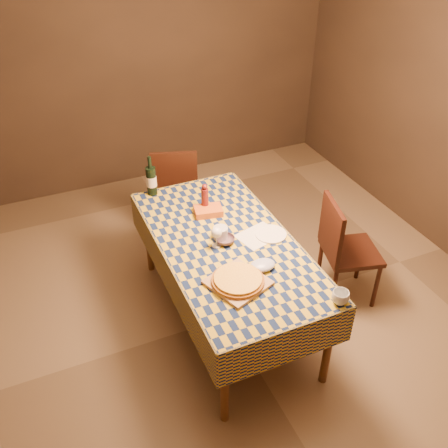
# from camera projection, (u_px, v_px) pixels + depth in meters

# --- Properties ---
(room) EXTENTS (5.00, 5.10, 2.70)m
(room) POSITION_uv_depth(u_px,v_px,m) (227.00, 172.00, 3.27)
(room) COLOR brown
(room) RESTS_ON ground
(dining_table) EXTENTS (0.94, 1.84, 0.77)m
(dining_table) POSITION_uv_depth(u_px,v_px,m) (227.00, 251.00, 3.65)
(dining_table) COLOR brown
(dining_table) RESTS_ON ground
(cutting_board) EXTENTS (0.44, 0.44, 0.02)m
(cutting_board) POSITION_uv_depth(u_px,v_px,m) (238.00, 283.00, 3.24)
(cutting_board) COLOR #A77A4E
(cutting_board) RESTS_ON dining_table
(pizza) EXTENTS (0.44, 0.44, 0.03)m
(pizza) POSITION_uv_depth(u_px,v_px,m) (238.00, 279.00, 3.22)
(pizza) COLOR brown
(pizza) RESTS_ON cutting_board
(pepper_mill) EXTENTS (0.06, 0.06, 0.24)m
(pepper_mill) POSITION_uv_depth(u_px,v_px,m) (205.00, 198.00, 3.88)
(pepper_mill) COLOR #531313
(pepper_mill) RESTS_ON dining_table
(bowl) EXTENTS (0.15, 0.15, 0.04)m
(bowl) POSITION_uv_depth(u_px,v_px,m) (225.00, 240.00, 3.59)
(bowl) COLOR #573E49
(bowl) RESTS_ON dining_table
(wine_glass) EXTENTS (0.08, 0.08, 0.16)m
(wine_glass) POSITION_uv_depth(u_px,v_px,m) (217.00, 233.00, 3.51)
(wine_glass) COLOR white
(wine_glass) RESTS_ON dining_table
(wine_bottle) EXTENTS (0.09, 0.09, 0.34)m
(wine_bottle) POSITION_uv_depth(u_px,v_px,m) (151.00, 180.00, 4.07)
(wine_bottle) COLOR black
(wine_bottle) RESTS_ON dining_table
(deli_tub) EXTENTS (0.11, 0.11, 0.09)m
(deli_tub) POSITION_uv_depth(u_px,v_px,m) (221.00, 233.00, 3.62)
(deli_tub) COLOR silver
(deli_tub) RESTS_ON dining_table
(takeout_container) EXTENTS (0.24, 0.19, 0.05)m
(takeout_container) POSITION_uv_depth(u_px,v_px,m) (208.00, 211.00, 3.89)
(takeout_container) COLOR #BC5418
(takeout_container) RESTS_ON dining_table
(white_plate) EXTENTS (0.25, 0.25, 0.01)m
(white_plate) POSITION_uv_depth(u_px,v_px,m) (271.00, 234.00, 3.67)
(white_plate) COLOR white
(white_plate) RESTS_ON dining_table
(tumbler) EXTENTS (0.11, 0.11, 0.09)m
(tumbler) POSITION_uv_depth(u_px,v_px,m) (340.00, 297.00, 3.08)
(tumbler) COLOR silver
(tumbler) RESTS_ON dining_table
(flour_patch) EXTENTS (0.35, 0.30, 0.00)m
(flour_patch) POSITION_uv_depth(u_px,v_px,m) (259.00, 236.00, 3.67)
(flour_patch) COLOR silver
(flour_patch) RESTS_ON dining_table
(flour_bag) EXTENTS (0.18, 0.14, 0.05)m
(flour_bag) POSITION_uv_depth(u_px,v_px,m) (263.00, 265.00, 3.36)
(flour_bag) COLOR #A5AFD3
(flour_bag) RESTS_ON dining_table
(chair_far) EXTENTS (0.53, 0.54, 0.93)m
(chair_far) POSITION_uv_depth(u_px,v_px,m) (175.00, 185.00, 4.73)
(chair_far) COLOR black
(chair_far) RESTS_ON ground
(chair_right) EXTENTS (0.52, 0.51, 0.93)m
(chair_right) POSITION_uv_depth(u_px,v_px,m) (342.00, 246.00, 3.97)
(chair_right) COLOR black
(chair_right) RESTS_ON ground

